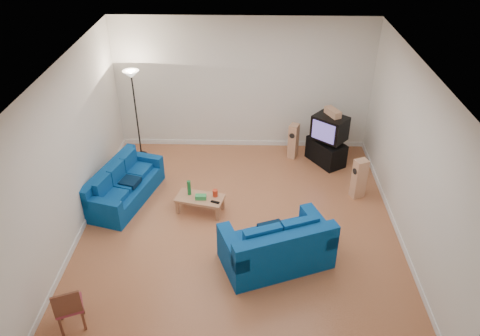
{
  "coord_description": "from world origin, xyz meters",
  "views": [
    {
      "loc": [
        0.19,
        -7.03,
        5.79
      ],
      "look_at": [
        0.0,
        0.4,
        1.1
      ],
      "focal_mm": 35.0,
      "sensor_mm": 36.0,
      "label": 1
    }
  ],
  "objects_px": {
    "television": "(330,128)",
    "sofa_three_seat": "(123,188)",
    "sofa_loveseat": "(277,249)",
    "tv_stand": "(326,152)",
    "coffee_table": "(200,199)"
  },
  "relations": [
    {
      "from": "sofa_three_seat",
      "to": "coffee_table",
      "type": "distance_m",
      "value": 1.68
    },
    {
      "from": "sofa_loveseat",
      "to": "television",
      "type": "distance_m",
      "value": 3.68
    },
    {
      "from": "sofa_three_seat",
      "to": "tv_stand",
      "type": "bearing_deg",
      "value": 126.0
    },
    {
      "from": "sofa_three_seat",
      "to": "coffee_table",
      "type": "bearing_deg",
      "value": 93.01
    },
    {
      "from": "television",
      "to": "sofa_three_seat",
      "type": "bearing_deg",
      "value": -120.58
    },
    {
      "from": "sofa_loveseat",
      "to": "tv_stand",
      "type": "bearing_deg",
      "value": 48.41
    },
    {
      "from": "sofa_loveseat",
      "to": "coffee_table",
      "type": "relative_size",
      "value": 2.03
    },
    {
      "from": "coffee_table",
      "to": "tv_stand",
      "type": "height_order",
      "value": "tv_stand"
    },
    {
      "from": "sofa_loveseat",
      "to": "tv_stand",
      "type": "xyz_separation_m",
      "value": [
        1.29,
        3.45,
        -0.07
      ]
    },
    {
      "from": "sofa_three_seat",
      "to": "sofa_loveseat",
      "type": "bearing_deg",
      "value": 75.26
    },
    {
      "from": "sofa_three_seat",
      "to": "coffee_table",
      "type": "height_order",
      "value": "sofa_three_seat"
    },
    {
      "from": "tv_stand",
      "to": "sofa_three_seat",
      "type": "bearing_deg",
      "value": -102.84
    },
    {
      "from": "sofa_loveseat",
      "to": "coffee_table",
      "type": "height_order",
      "value": "sofa_loveseat"
    },
    {
      "from": "tv_stand",
      "to": "television",
      "type": "xyz_separation_m",
      "value": [
        0.01,
        -0.06,
        0.65
      ]
    },
    {
      "from": "coffee_table",
      "to": "tv_stand",
      "type": "xyz_separation_m",
      "value": [
        2.76,
        1.98,
        -0.01
      ]
    }
  ]
}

